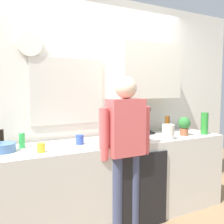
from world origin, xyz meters
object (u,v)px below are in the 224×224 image
(person_at_sink, at_px, (125,142))
(coffee_maker, at_px, (143,122))
(cup_yellow_cup, at_px, (41,148))
(mixing_bowl, at_px, (3,148))
(storage_canister, at_px, (168,132))
(bottle_amber_beer, at_px, (167,125))
(cup_blue_mug, at_px, (80,140))
(bottle_clear_soda, at_px, (205,123))
(dish_soap, at_px, (22,140))
(potted_plant, at_px, (184,125))
(bottle_red_vinegar, at_px, (132,130))
(bottle_dark_sauce, at_px, (1,138))

(person_at_sink, bearing_deg, coffee_maker, 47.89)
(cup_yellow_cup, height_order, mixing_bowl, cup_yellow_cup)
(coffee_maker, xyz_separation_m, storage_canister, (0.05, -0.44, -0.06))
(coffee_maker, xyz_separation_m, bottle_amber_beer, (0.27, -0.16, -0.03))
(person_at_sink, bearing_deg, cup_blue_mug, 145.10)
(bottle_clear_soda, distance_m, dish_soap, 2.19)
(potted_plant, bearing_deg, bottle_clear_soda, -11.47)
(cup_yellow_cup, height_order, person_at_sink, person_at_sink)
(mixing_bowl, height_order, potted_plant, potted_plant)
(bottle_red_vinegar, relative_size, person_at_sink, 0.14)
(cup_blue_mug, xyz_separation_m, potted_plant, (1.32, -0.12, 0.08))
(mixing_bowl, distance_m, dish_soap, 0.19)
(cup_yellow_cup, bearing_deg, potted_plant, 0.85)
(cup_yellow_cup, xyz_separation_m, potted_plant, (1.75, 0.03, 0.09))
(cup_yellow_cup, distance_m, dish_soap, 0.29)
(potted_plant, bearing_deg, cup_blue_mug, 174.70)
(cup_blue_mug, relative_size, cup_yellow_cup, 1.18)
(bottle_amber_beer, bearing_deg, cup_blue_mug, -177.05)
(bottle_clear_soda, relative_size, dish_soap, 1.56)
(bottle_dark_sauce, bearing_deg, dish_soap, -33.11)
(coffee_maker, relative_size, mixing_bowl, 1.50)
(dish_soap, bearing_deg, bottle_dark_sauce, 146.89)
(potted_plant, distance_m, dish_soap, 1.90)
(coffee_maker, relative_size, bottle_clear_soda, 1.18)
(cup_blue_mug, bearing_deg, bottle_clear_soda, -6.41)
(cup_yellow_cup, bearing_deg, bottle_red_vinegar, 6.56)
(bottle_amber_beer, height_order, storage_canister, bottle_amber_beer)
(bottle_dark_sauce, height_order, bottle_amber_beer, bottle_amber_beer)
(bottle_amber_beer, relative_size, cup_yellow_cup, 2.71)
(cup_yellow_cup, distance_m, mixing_bowl, 0.35)
(bottle_dark_sauce, relative_size, mixing_bowl, 0.82)
(mixing_bowl, bearing_deg, person_at_sink, -16.76)
(coffee_maker, height_order, dish_soap, coffee_maker)
(bottle_clear_soda, height_order, bottle_amber_beer, bottle_clear_soda)
(bottle_clear_soda, distance_m, cup_yellow_cup, 2.04)
(mixing_bowl, xyz_separation_m, potted_plant, (2.05, -0.15, 0.09))
(cup_blue_mug, distance_m, potted_plant, 1.33)
(bottle_red_vinegar, bearing_deg, coffee_maker, 38.15)
(bottle_dark_sauce, distance_m, dish_soap, 0.22)
(cup_blue_mug, relative_size, person_at_sink, 0.06)
(potted_plant, bearing_deg, bottle_red_vinegar, 172.38)
(bottle_red_vinegar, relative_size, cup_blue_mug, 2.20)
(coffee_maker, bearing_deg, bottle_amber_beer, -31.75)
(coffee_maker, relative_size, potted_plant, 1.43)
(cup_blue_mug, relative_size, storage_canister, 0.59)
(bottle_amber_beer, xyz_separation_m, cup_yellow_cup, (-1.63, -0.21, -0.07))
(bottle_amber_beer, relative_size, person_at_sink, 0.14)
(bottle_red_vinegar, relative_size, cup_yellow_cup, 2.59)
(potted_plant, bearing_deg, dish_soap, 173.18)
(mixing_bowl, height_order, storage_canister, storage_canister)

